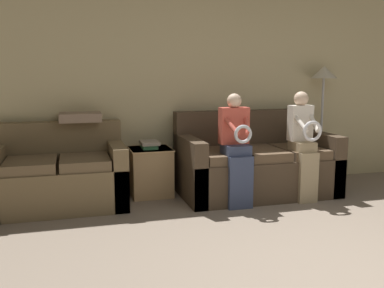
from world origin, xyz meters
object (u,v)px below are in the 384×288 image
object	(u,v)px
child_right_seated	(304,141)
floor_lamp	(323,83)
couch_main	(255,165)
couch_side	(59,177)
side_shelf	(151,171)
book_stack	(149,144)
throw_pillow	(80,117)
child_left_seated	(237,146)

from	to	relation	value
child_right_seated	floor_lamp	world-z (taller)	floor_lamp
couch_main	couch_side	bearing A→B (deg)	177.44
child_right_seated	couch_main	bearing A→B (deg)	135.17
side_shelf	book_stack	size ratio (longest dim) A/B	2.00
couch_main	child_right_seated	world-z (taller)	child_right_seated
book_stack	throw_pillow	distance (m)	0.87
child_right_seated	side_shelf	xyz separation A→B (m)	(-1.67, 0.68, -0.41)
couch_side	throw_pillow	xyz separation A→B (m)	(0.26, 0.31, 0.63)
couch_side	floor_lamp	size ratio (longest dim) A/B	0.91
couch_side	side_shelf	xyz separation A→B (m)	(1.06, 0.16, -0.04)
side_shelf	throw_pillow	size ratio (longest dim) A/B	1.23
child_left_seated	child_right_seated	distance (m)	0.83
couch_main	side_shelf	world-z (taller)	couch_main
couch_side	child_right_seated	distance (m)	2.80
side_shelf	floor_lamp	world-z (taller)	floor_lamp
book_stack	floor_lamp	xyz separation A→B (m)	(2.40, 0.08, 0.71)
couch_side	floor_lamp	bearing A→B (deg)	3.97
floor_lamp	child_right_seated	bearing A→B (deg)	-133.35
child_left_seated	floor_lamp	bearing A→B (deg)	26.08
floor_lamp	couch_main	bearing A→B (deg)	-163.09
child_right_seated	throw_pillow	bearing A→B (deg)	161.61
couch_main	side_shelf	bearing A→B (deg)	167.99
side_shelf	child_right_seated	bearing A→B (deg)	-22.12
couch_side	throw_pillow	size ratio (longest dim) A/B	3.04
child_left_seated	floor_lamp	size ratio (longest dim) A/B	0.80
couch_side	child_left_seated	xyz separation A→B (m)	(1.90, -0.52, 0.35)
couch_side	floor_lamp	xyz separation A→B (m)	(3.44, 0.24, 1.01)
floor_lamp	throw_pillow	xyz separation A→B (m)	(-3.19, 0.07, -0.37)
child_left_seated	child_right_seated	world-z (taller)	child_right_seated
couch_main	floor_lamp	bearing A→B (deg)	16.91
couch_main	book_stack	distance (m)	1.33
child_right_seated	book_stack	xyz separation A→B (m)	(-1.68, 0.68, -0.08)
child_right_seated	side_shelf	bearing A→B (deg)	157.88
book_stack	throw_pillow	size ratio (longest dim) A/B	0.61
side_shelf	throw_pillow	distance (m)	1.05
child_left_seated	throw_pillow	world-z (taller)	child_left_seated
child_right_seated	book_stack	size ratio (longest dim) A/B	4.38
throw_pillow	book_stack	bearing A→B (deg)	-10.26
book_stack	floor_lamp	distance (m)	2.50
couch_side	child_left_seated	world-z (taller)	child_left_seated
couch_side	throw_pillow	bearing A→B (deg)	49.99
throw_pillow	floor_lamp	bearing A→B (deg)	-1.21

